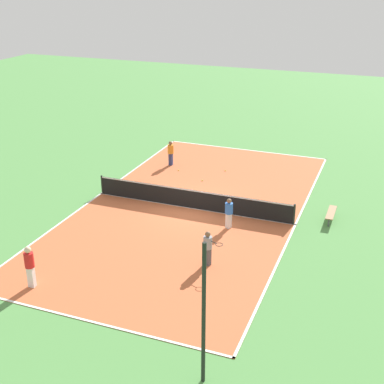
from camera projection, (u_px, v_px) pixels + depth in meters
The scene contains 12 objects.
ground_plane at pixel (192, 208), 26.92m from camera, with size 80.00×80.00×0.00m, color #518E47.
court_surface at pixel (192, 208), 26.92m from camera, with size 10.56×20.01×0.02m.
tennis_net at pixel (192, 198), 26.71m from camera, with size 10.36×0.10×1.04m.
bench at pixel (331, 213), 25.49m from camera, with size 0.36×1.65×0.45m.
player_coach_red at pixel (30, 264), 19.94m from camera, with size 0.39×0.39×1.70m.
player_near_blue at pixel (229, 212), 24.57m from camera, with size 0.45×0.45×1.47m.
player_center_orange at pixel (171, 152), 32.43m from camera, with size 0.37×0.37×1.51m.
player_baseline_gray at pixel (208, 246), 21.47m from camera, with size 0.99×0.66×1.51m.
tennis_ball_right_alley at pixel (178, 170), 31.82m from camera, with size 0.07×0.07×0.07m, color #CCE033.
tennis_ball_near_net at pixel (202, 180), 30.29m from camera, with size 0.07×0.07×0.07m, color #CCE033.
tennis_ball_far_baseline at pixel (225, 171), 31.75m from camera, with size 0.07×0.07×0.07m, color #CCE033.
fence_post_back_left at pixel (204, 316), 14.83m from camera, with size 0.12×0.12×4.61m.
Camera 1 is at (-8.80, 22.83, 11.25)m, focal length 50.00 mm.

